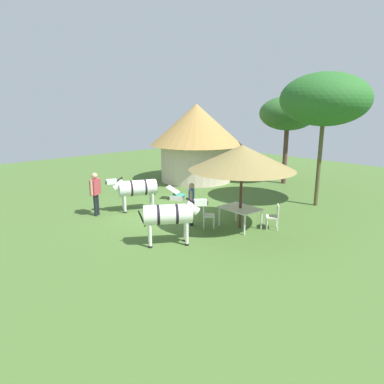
# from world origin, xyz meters

# --- Properties ---
(ground_plane) EXTENTS (36.00, 36.00, 0.00)m
(ground_plane) POSITION_xyz_m (0.00, 0.00, 0.00)
(ground_plane) COLOR #46672E
(thatched_hut) EXTENTS (5.28, 5.28, 4.40)m
(thatched_hut) POSITION_xyz_m (-3.81, 5.17, 2.46)
(thatched_hut) COLOR beige
(thatched_hut) RESTS_ON ground_plane
(shade_umbrella) EXTENTS (3.72, 3.72, 2.99)m
(shade_umbrella) POSITION_xyz_m (3.28, 0.59, 2.55)
(shade_umbrella) COLOR #4F2B25
(shade_umbrella) RESTS_ON ground_plane
(patio_dining_table) EXTENTS (1.42, 1.08, 0.74)m
(patio_dining_table) POSITION_xyz_m (3.28, 0.59, 0.66)
(patio_dining_table) COLOR silver
(patio_dining_table) RESTS_ON ground_plane
(patio_chair_east_end) EXTENTS (0.61, 0.61, 0.90)m
(patio_chair_east_end) POSITION_xyz_m (2.45, -0.29, 0.52)
(patio_chair_east_end) COLOR silver
(patio_chair_east_end) RESTS_ON ground_plane
(patio_chair_near_hut) EXTENTS (0.60, 0.61, 0.90)m
(patio_chair_near_hut) POSITION_xyz_m (4.23, 1.36, 0.52)
(patio_chair_near_hut) COLOR white
(patio_chair_near_hut) RESTS_ON ground_plane
(guest_beside_umbrella) EXTENTS (0.44, 0.45, 1.60)m
(guest_beside_umbrella) POSITION_xyz_m (1.90, -0.52, 0.96)
(guest_beside_umbrella) COLOR black
(guest_beside_umbrella) RESTS_ON ground_plane
(standing_watcher) EXTENTS (0.42, 0.55, 1.74)m
(standing_watcher) POSITION_xyz_m (-1.55, -2.51, 1.05)
(standing_watcher) COLOR black
(standing_watcher) RESTS_ON ground_plane
(striped_lounge_chair) EXTENTS (0.97, 0.88, 0.61)m
(striped_lounge_chair) POSITION_xyz_m (-1.27, 1.45, 0.25)
(striped_lounge_chair) COLOR teal
(striped_lounge_chair) RESTS_ON ground_plane
(zebra_nearest_camera) EXTENTS (1.20, 2.08, 1.49)m
(zebra_nearest_camera) POSITION_xyz_m (-1.03, -0.93, 0.95)
(zebra_nearest_camera) COLOR silver
(zebra_nearest_camera) RESTS_ON ground_plane
(zebra_by_umbrella) EXTENTS (1.44, 1.90, 1.52)m
(zebra_by_umbrella) POSITION_xyz_m (2.78, -2.27, 0.98)
(zebra_by_umbrella) COLOR silver
(zebra_by_umbrella) RESTS_ON ground_plane
(acacia_tree_far_lawn) EXTENTS (3.65, 3.65, 5.64)m
(acacia_tree_far_lawn) POSITION_xyz_m (3.71, 5.30, 4.54)
(acacia_tree_far_lawn) COLOR brown
(acacia_tree_far_lawn) RESTS_ON ground_plane
(acacia_tree_right_background) EXTENTS (3.06, 3.06, 4.80)m
(acacia_tree_right_background) POSITION_xyz_m (0.22, 8.17, 3.86)
(acacia_tree_right_background) COLOR brown
(acacia_tree_right_background) RESTS_ON ground_plane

